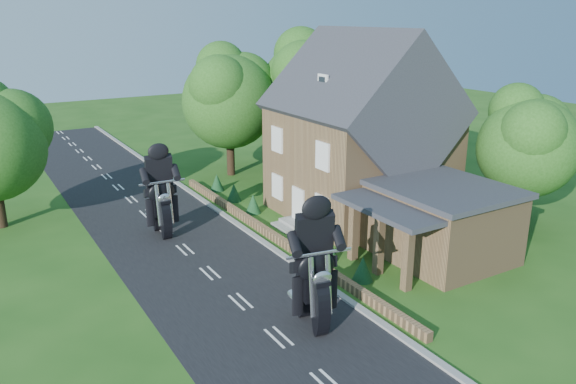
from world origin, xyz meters
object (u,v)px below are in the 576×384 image
annex (439,221)px  house (361,138)px  motorcycle_follow (162,222)px  motorcycle_lead (313,307)px  garden_wall (273,235)px

annex → house: bearing=84.8°
annex → motorcycle_follow: bearing=137.7°
annex → motorcycle_follow: 13.72m
house → motorcycle_lead: (-9.04, -8.98, -3.59)m
motorcycle_lead → motorcycle_follow: bearing=-71.0°
motorcycle_lead → house: bearing=-124.7°
garden_wall → motorcycle_follow: size_ratio=14.09×
house → motorcycle_lead: bearing=-135.2°
garden_wall → motorcycle_follow: 5.71m
house → annex: bearing=-95.2°
garden_wall → house: 7.52m
motorcycle_follow → house: bearing=169.6°
garden_wall → house: (6.19, 1.00, 4.14)m
house → annex: house is taller
house → annex: (-0.62, -6.80, -2.58)m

